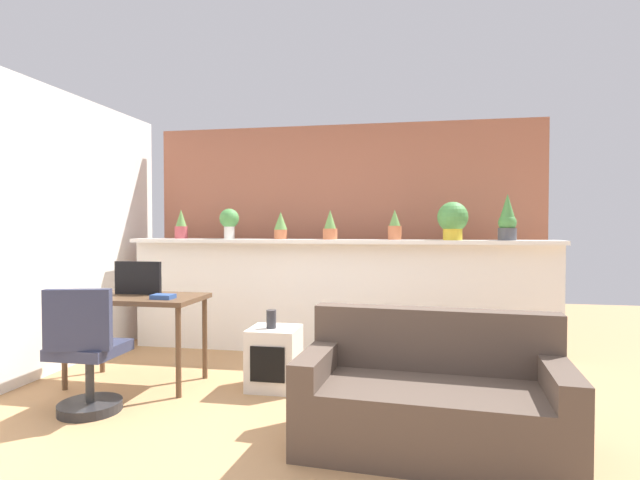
% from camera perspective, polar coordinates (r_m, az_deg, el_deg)
% --- Properties ---
extents(ground_plane, '(12.00, 12.00, 0.00)m').
position_cam_1_polar(ground_plane, '(3.48, -3.63, -21.02)').
color(ground_plane, tan).
extents(divider_wall, '(4.44, 0.16, 1.16)m').
position_cam_1_polar(divider_wall, '(5.23, 1.77, -6.72)').
color(divider_wall, white).
rests_on(divider_wall, ground).
extents(plant_shelf, '(4.44, 0.35, 0.04)m').
position_cam_1_polar(plant_shelf, '(5.13, 1.71, -0.15)').
color(plant_shelf, white).
rests_on(plant_shelf, divider_wall).
extents(brick_wall_behind, '(4.44, 0.10, 2.50)m').
position_cam_1_polar(brick_wall_behind, '(5.76, 2.69, 0.74)').
color(brick_wall_behind, '#AD664C').
rests_on(brick_wall_behind, ground).
extents(side_wall_left, '(0.12, 4.40, 2.60)m').
position_cam_1_polar(side_wall_left, '(4.79, -32.32, 0.91)').
color(side_wall_left, white).
rests_on(side_wall_left, ground).
extents(potted_plant_0, '(0.14, 0.14, 0.32)m').
position_cam_1_polar(potted_plant_0, '(5.69, -15.65, 1.64)').
color(potted_plant_0, '#B7474C').
rests_on(potted_plant_0, plant_shelf).
extents(potted_plant_1, '(0.21, 0.21, 0.33)m').
position_cam_1_polar(potted_plant_1, '(5.46, -10.38, 2.20)').
color(potted_plant_1, silver).
rests_on(potted_plant_1, plant_shelf).
extents(potted_plant_2, '(0.14, 0.14, 0.29)m').
position_cam_1_polar(potted_plant_2, '(5.27, -4.54, 1.70)').
color(potted_plant_2, '#C66B42').
rests_on(potted_plant_2, plant_shelf).
extents(potted_plant_3, '(0.15, 0.15, 0.31)m').
position_cam_1_polar(potted_plant_3, '(5.12, 1.17, 1.63)').
color(potted_plant_3, '#C66B42').
rests_on(potted_plant_3, plant_shelf).
extents(potted_plant_4, '(0.14, 0.14, 0.31)m').
position_cam_1_polar(potted_plant_4, '(5.09, 8.57, 1.60)').
color(potted_plant_4, '#C66B42').
rests_on(potted_plant_4, plant_shelf).
extents(potted_plant_5, '(0.30, 0.30, 0.38)m').
position_cam_1_polar(potted_plant_5, '(5.05, 14.99, 2.32)').
color(potted_plant_5, gold).
rests_on(potted_plant_5, plant_shelf).
extents(potted_plant_6, '(0.17, 0.17, 0.45)m').
position_cam_1_polar(potted_plant_6, '(5.13, 20.71, 2.21)').
color(potted_plant_6, '#4C4C51').
rests_on(potted_plant_6, plant_shelf).
extents(desk, '(1.10, 0.60, 0.75)m').
position_cam_1_polar(desk, '(4.50, -20.30, -7.08)').
color(desk, brown).
rests_on(desk, ground).
extents(tv_monitor, '(0.42, 0.04, 0.28)m').
position_cam_1_polar(tv_monitor, '(4.56, -20.17, -4.10)').
color(tv_monitor, black).
rests_on(tv_monitor, desk).
extents(office_chair, '(0.49, 0.49, 0.91)m').
position_cam_1_polar(office_chair, '(3.97, -25.24, -12.37)').
color(office_chair, '#262628').
rests_on(office_chair, ground).
extents(side_cube_shelf, '(0.40, 0.41, 0.50)m').
position_cam_1_polar(side_cube_shelf, '(4.22, -5.29, -13.33)').
color(side_cube_shelf, silver).
rests_on(side_cube_shelf, ground).
extents(vase_on_shelf, '(0.08, 0.08, 0.15)m').
position_cam_1_polar(vase_on_shelf, '(4.14, -5.62, -9.02)').
color(vase_on_shelf, '#2D2D33').
rests_on(vase_on_shelf, side_cube_shelf).
extents(book_on_desk, '(0.17, 0.13, 0.04)m').
position_cam_1_polar(book_on_desk, '(4.22, -17.57, -6.21)').
color(book_on_desk, '#2D4C8C').
rests_on(book_on_desk, desk).
extents(couch, '(1.61, 0.87, 0.80)m').
position_cam_1_polar(couch, '(3.22, 12.67, -17.56)').
color(couch, brown).
rests_on(couch, ground).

